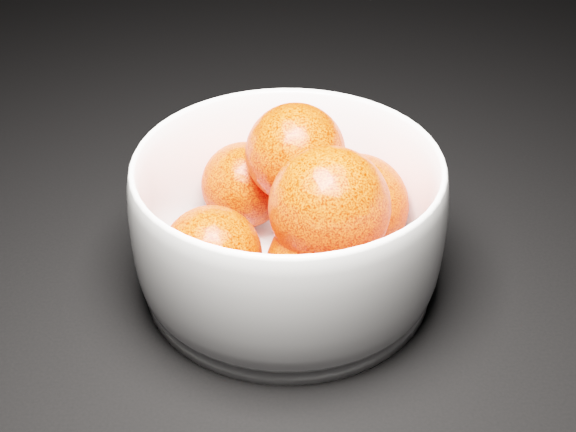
{
  "coord_description": "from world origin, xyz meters",
  "views": [
    {
      "loc": [
        -0.27,
        -0.19,
        0.37
      ],
      "look_at": [
        -0.25,
        0.25,
        0.06
      ],
      "focal_mm": 50.0,
      "sensor_mm": 36.0,
      "label": 1
    }
  ],
  "objects": [
    {
      "name": "bowl",
      "position": [
        -0.25,
        0.25,
        0.05
      ],
      "size": [
        0.21,
        0.21,
        0.1
      ],
      "rotation": [
        0.0,
        0.0,
        -0.33
      ],
      "color": "white",
      "rests_on": "ground"
    },
    {
      "name": "orange_pile",
      "position": [
        -0.24,
        0.25,
        0.06
      ],
      "size": [
        0.17,
        0.17,
        0.12
      ],
      "color": "#FF2D0D",
      "rests_on": "bowl"
    }
  ]
}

